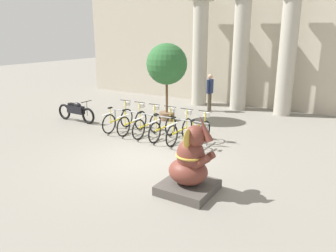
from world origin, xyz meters
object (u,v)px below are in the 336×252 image
bicycle_3 (163,127)px  person_pedestrian (210,89)px  elephant_statue (190,167)px  potted_tree (167,66)px  bicycle_1 (133,121)px  bicycle_4 (180,130)px  motorcycle (76,111)px  bicycle_0 (119,119)px  bicycle_2 (148,124)px  bicycle_5 (199,133)px

bicycle_3 → person_pedestrian: bearing=95.3°
elephant_statue → potted_tree: potted_tree is taller
bicycle_1 → bicycle_4: size_ratio=1.00×
bicycle_1 → motorcycle: 2.95m
bicycle_0 → potted_tree: 2.99m
bicycle_2 → elephant_statue: (3.30, -3.02, 0.21)m
elephant_statue → bicycle_2: bearing=137.6°
bicycle_1 → bicycle_2: (0.67, -0.01, 0.00)m
bicycle_3 → elephant_statue: elephant_statue is taller
bicycle_2 → potted_tree: (-0.62, 2.26, 1.83)m
bicycle_4 → person_pedestrian: bearing=103.3°
bicycle_2 → elephant_statue: elephant_statue is taller
bicycle_5 → elephant_statue: size_ratio=0.92×
bicycle_1 → bicycle_2: size_ratio=1.00×
bicycle_4 → elephant_statue: bearing=-56.7°
bicycle_3 → bicycle_2: bearing=178.9°
bicycle_3 → person_pedestrian: size_ratio=1.01×
bicycle_4 → potted_tree: potted_tree is taller
bicycle_2 → bicycle_1: bearing=178.9°
elephant_statue → potted_tree: bearing=126.6°
bicycle_4 → bicycle_5: same height
bicycle_1 → potted_tree: potted_tree is taller
bicycle_0 → bicycle_5: (3.35, 0.00, 0.00)m
potted_tree → bicycle_4: bearing=-49.4°
bicycle_5 → potted_tree: bearing=139.4°
bicycle_0 → bicycle_3: size_ratio=1.00×
bicycle_2 → person_pedestrian: person_pedestrian is taller
bicycle_0 → bicycle_3: (2.01, -0.02, 0.00)m
bicycle_5 → person_pedestrian: (-1.78, 4.64, 0.61)m
bicycle_0 → bicycle_2: same height
bicycle_1 → person_pedestrian: person_pedestrian is taller
bicycle_1 → bicycle_5: 2.68m
bicycle_4 → person_pedestrian: (-1.11, 4.67, 0.61)m
bicycle_1 → bicycle_5: bearing=-0.0°
bicycle_4 → motorcycle: bearing=179.4°
bicycle_2 → motorcycle: 3.62m
bicycle_1 → bicycle_2: same height
elephant_statue → person_pedestrian: bearing=111.8°
bicycle_4 → person_pedestrian: size_ratio=1.01×
bicycle_5 → potted_tree: potted_tree is taller
bicycle_2 → person_pedestrian: size_ratio=1.01×
bicycle_4 → bicycle_5: (0.67, 0.03, 0.00)m
elephant_statue → bicycle_0: bearing=146.9°
bicycle_4 → bicycle_3: bearing=179.2°
bicycle_1 → person_pedestrian: size_ratio=1.01×
bicycle_0 → person_pedestrian: (1.58, 4.64, 0.61)m
bicycle_2 → bicycle_4: (1.34, -0.02, 0.00)m
bicycle_5 → motorcycle: (-5.64, 0.02, 0.03)m
bicycle_0 → bicycle_2: (1.34, -0.01, 0.00)m
bicycle_0 → bicycle_2: size_ratio=1.00×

